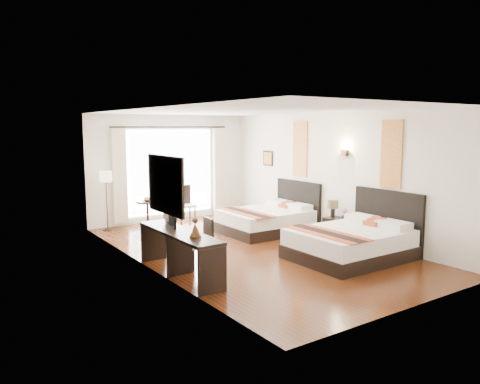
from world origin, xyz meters
TOP-DOWN VIEW (x-y plane):
  - floor at (0.00, 0.00)m, footprint 4.50×7.50m
  - ceiling at (0.00, 0.00)m, footprint 4.50×7.50m
  - wall_headboard at (2.25, 0.00)m, footprint 0.01×7.50m
  - wall_desk at (-2.25, 0.00)m, footprint 0.01×7.50m
  - wall_window at (0.00, 3.75)m, footprint 4.50×0.01m
  - wall_entry at (0.00, -3.75)m, footprint 4.50×0.01m
  - window_glass at (0.00, 3.73)m, footprint 2.40×0.02m
  - sheer_curtain at (0.00, 3.67)m, footprint 2.30×0.02m
  - drape_left at (-1.45, 3.63)m, footprint 0.35×0.14m
  - drape_right at (1.45, 3.63)m, footprint 0.35×0.14m
  - art_panel_near at (2.23, -1.58)m, footprint 0.03×0.50m
  - art_panel_far at (2.23, 1.12)m, footprint 0.03×0.50m
  - wall_sconce at (2.19, -0.38)m, footprint 0.10×0.14m
  - mirror_frame at (-2.22, -0.65)m, footprint 0.04×1.25m
  - mirror_glass at (-2.19, -0.65)m, footprint 0.01×1.12m
  - bed_near at (1.22, -1.58)m, footprint 2.18×1.70m
  - bed_far at (1.27, 1.12)m, footprint 2.06×1.61m
  - nightstand at (2.02, -0.38)m, footprint 0.41×0.51m
  - table_lamp at (1.99, -0.27)m, footprint 0.24×0.24m
  - vase at (2.03, -0.58)m, footprint 0.15×0.15m
  - console_desk at (-1.99, -0.65)m, footprint 0.50×2.20m
  - television at (-1.97, -0.10)m, footprint 0.30×0.80m
  - bronze_figurine at (-1.99, -1.22)m, footprint 0.23×0.23m
  - desk_chair at (-1.49, -0.47)m, footprint 0.46×0.46m
  - floor_lamp at (-1.85, 3.45)m, footprint 0.29×0.29m
  - side_table at (-0.90, 3.24)m, footprint 0.57×0.57m
  - fruit_bowl at (-0.92, 3.20)m, footprint 0.25×0.25m
  - window_chair at (0.15, 3.22)m, footprint 0.50×0.50m
  - jute_rug at (0.17, 2.24)m, footprint 1.46×1.12m

SIDE VIEW (x-z plane):
  - floor at x=0.00m, z-range -0.01..0.00m
  - jute_rug at x=0.17m, z-range 0.00..0.01m
  - nightstand at x=2.02m, z-range 0.00..0.49m
  - desk_chair at x=-1.49m, z-range -0.17..0.71m
  - window_chair at x=0.15m, z-range -0.19..0.78m
  - bed_far at x=1.27m, z-range -0.28..0.88m
  - bed_near at x=1.22m, z-range -0.30..0.93m
  - side_table at x=-0.90m, z-range 0.00..0.66m
  - console_desk at x=-1.99m, z-range 0.00..0.76m
  - vase at x=2.03m, z-range 0.50..0.64m
  - fruit_bowl at x=-0.92m, z-range 0.66..0.71m
  - table_lamp at x=1.99m, z-range 0.57..0.95m
  - bronze_figurine at x=-1.99m, z-range 0.75..1.04m
  - television at x=-1.97m, z-range 0.75..1.22m
  - floor_lamp at x=-1.85m, z-range 0.49..1.93m
  - drape_left at x=-1.45m, z-range 0.10..2.46m
  - drape_right at x=1.45m, z-range 0.10..2.46m
  - sheer_curtain at x=0.00m, z-range 0.25..2.35m
  - window_glass at x=0.00m, z-range 0.20..2.40m
  - wall_headboard at x=2.25m, z-range 0.00..2.80m
  - wall_desk at x=-2.25m, z-range 0.00..2.80m
  - wall_window at x=0.00m, z-range 0.00..2.80m
  - wall_entry at x=0.00m, z-range 0.00..2.80m
  - mirror_frame at x=-2.22m, z-range 1.08..2.02m
  - mirror_glass at x=-2.19m, z-range 1.14..1.96m
  - wall_sconce at x=2.19m, z-range 1.85..1.99m
  - art_panel_near at x=2.23m, z-range 1.27..2.62m
  - art_panel_far at x=2.23m, z-range 1.27..2.62m
  - ceiling at x=0.00m, z-range 2.78..2.80m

